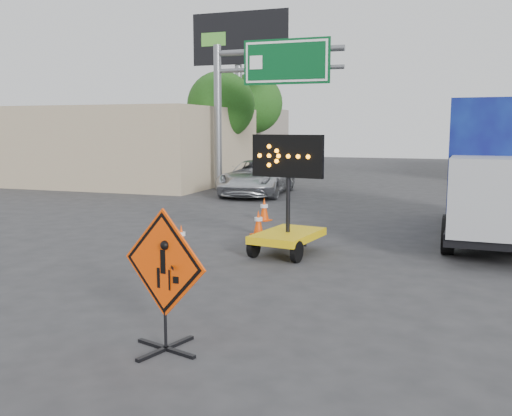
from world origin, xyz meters
The scene contains 15 objects.
ground centered at (0.00, 0.00, 0.00)m, with size 100.00×100.00×0.00m, color #2D2D30.
storefront_left_near centered at (-14.00, 20.00, 2.00)m, with size 14.00×10.00×4.00m, color tan.
storefront_left_far centered at (-15.00, 34.00, 2.20)m, with size 12.00×10.00×4.40m, color gray.
highway_gantry centered at (-4.43, 17.96, 5.07)m, with size 6.18×0.38×6.90m.
billboard centered at (-8.35, 25.87, 7.35)m, with size 6.10×0.54×9.85m.
tree_left_near centered at (-8.00, 22.00, 4.16)m, with size 3.71×3.71×6.03m.
tree_left_far centered at (-9.00, 30.00, 4.60)m, with size 4.10×4.10×6.66m.
construction_sign centered at (0.65, -0.73, 1.02)m, with size 1.40×1.01×1.93m.
arrow_board centered at (0.57, 5.48, 0.63)m, with size 1.77×2.14×2.82m.
pickup_truck centered at (-4.06, 16.65, 0.77)m, with size 2.54×5.52×1.53m, color silver.
box_truck centered at (5.35, 9.30, 1.66)m, with size 2.70×7.80×3.67m.
cone_a centered at (-1.20, 3.51, 0.34)m, with size 0.42×0.42×0.69m.
cone_b centered at (-2.02, 5.07, 0.31)m, with size 0.33×0.33×0.63m.
cone_c centered at (-0.89, 7.60, 0.35)m, with size 0.46×0.46×0.70m.
cone_d centered at (-1.50, 9.96, 0.37)m, with size 0.49×0.49×0.75m.
Camera 1 is at (4.21, -7.27, 2.98)m, focal length 40.00 mm.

